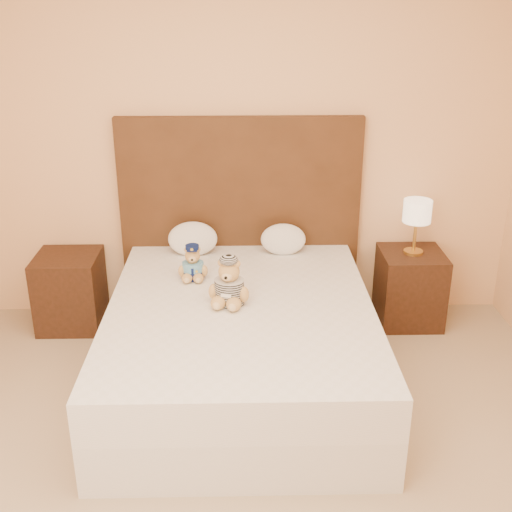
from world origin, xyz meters
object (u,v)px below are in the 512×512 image
(nightstand_left, at_px, (70,291))
(teddy_prisoner, at_px, (229,282))
(bed, at_px, (241,344))
(pillow_right, at_px, (283,238))
(pillow_left, at_px, (193,237))
(teddy_police, at_px, (193,262))
(lamp, at_px, (417,214))
(nightstand_right, at_px, (410,287))

(nightstand_left, height_order, teddy_prisoner, teddy_prisoner)
(bed, height_order, pillow_right, pillow_right)
(teddy_prisoner, bearing_deg, pillow_left, 121.82)
(teddy_prisoner, xyz_separation_m, pillow_right, (0.38, 0.81, -0.03))
(teddy_police, xyz_separation_m, pillow_right, (0.62, 0.44, -0.00))
(lamp, xyz_separation_m, teddy_police, (-1.56, -0.41, -0.18))
(nightstand_right, relative_size, teddy_prisoner, 1.88)
(lamp, xyz_separation_m, pillow_right, (-0.94, 0.03, -0.18))
(pillow_right, bearing_deg, nightstand_left, -178.90)
(nightstand_right, height_order, pillow_right, pillow_right)
(bed, relative_size, teddy_prisoner, 6.83)
(nightstand_left, xyz_separation_m, pillow_right, (1.56, 0.03, 0.39))
(teddy_prisoner, relative_size, pillow_left, 0.83)
(pillow_left, xyz_separation_m, pillow_right, (0.65, 0.00, -0.01))
(pillow_left, bearing_deg, nightstand_left, -178.11)
(bed, distance_m, pillow_left, 0.98)
(nightstand_left, relative_size, teddy_prisoner, 1.88)
(nightstand_left, height_order, nightstand_right, same)
(bed, relative_size, pillow_left, 5.67)
(nightstand_right, bearing_deg, nightstand_left, 180.00)
(pillow_left, bearing_deg, bed, -67.61)
(nightstand_left, xyz_separation_m, pillow_left, (0.91, 0.03, 0.40))
(teddy_prisoner, bearing_deg, nightstand_left, 159.67)
(teddy_prisoner, height_order, pillow_left, teddy_prisoner)
(nightstand_right, bearing_deg, pillow_left, 178.92)
(teddy_police, bearing_deg, lamp, 14.14)
(teddy_prisoner, distance_m, pillow_left, 0.86)
(pillow_left, bearing_deg, lamp, -1.08)
(bed, bearing_deg, pillow_left, 112.39)
(nightstand_left, bearing_deg, teddy_prisoner, -33.41)
(teddy_prisoner, bearing_deg, bed, -3.30)
(lamp, distance_m, teddy_prisoner, 1.54)
(teddy_police, bearing_deg, pillow_left, 93.44)
(lamp, bearing_deg, pillow_left, 178.92)
(teddy_prisoner, distance_m, pillow_right, 0.89)
(pillow_right, bearing_deg, teddy_police, -144.56)
(teddy_police, height_order, pillow_right, teddy_police)
(pillow_left, bearing_deg, nightstand_right, -1.08)
(nightstand_left, height_order, pillow_left, pillow_left)
(bed, height_order, lamp, lamp)
(nightstand_right, relative_size, pillow_right, 1.70)
(pillow_left, bearing_deg, teddy_prisoner, -71.25)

